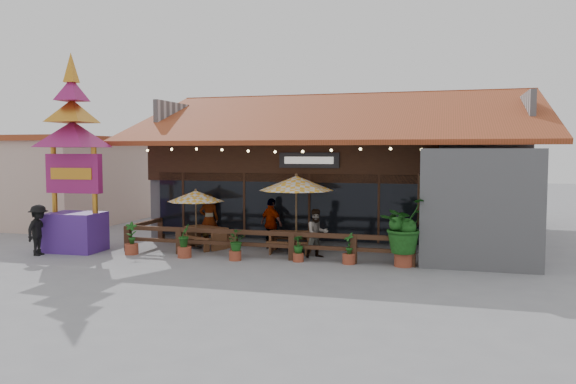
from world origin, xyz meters
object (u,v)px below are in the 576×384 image
(picnic_table_left, at_px, (206,234))
(picnic_table_right, at_px, (290,238))
(umbrella_left, at_px, (196,196))
(pedestrian, at_px, (39,230))
(tropical_plant, at_px, (404,227))
(umbrella_right, at_px, (296,184))
(thai_sign_tower, at_px, (73,140))

(picnic_table_left, relative_size, picnic_table_right, 1.22)
(umbrella_left, height_order, pedestrian, umbrella_left)
(picnic_table_left, distance_m, tropical_plant, 7.34)
(picnic_table_right, relative_size, tropical_plant, 0.79)
(umbrella_right, distance_m, picnic_table_left, 3.90)
(umbrella_left, bearing_deg, umbrella_right, 1.49)
(thai_sign_tower, height_order, tropical_plant, thai_sign_tower)
(thai_sign_tower, distance_m, tropical_plant, 11.65)
(umbrella_left, distance_m, umbrella_right, 3.78)
(thai_sign_tower, bearing_deg, pedestrian, -125.36)
(umbrella_right, bearing_deg, tropical_plant, -19.82)
(umbrella_right, bearing_deg, thai_sign_tower, -166.37)
(picnic_table_left, bearing_deg, tropical_plant, -11.03)
(thai_sign_tower, height_order, pedestrian, thai_sign_tower)
(tropical_plant, xyz_separation_m, pedestrian, (-12.02, -1.47, -0.35))
(picnic_table_right, height_order, tropical_plant, tropical_plant)
(umbrella_left, height_order, umbrella_right, umbrella_right)
(umbrella_left, xyz_separation_m, thai_sign_tower, (-3.82, -1.73, 2.03))
(umbrella_left, distance_m, pedestrian, 5.38)
(umbrella_left, bearing_deg, pedestrian, -148.87)
(thai_sign_tower, xyz_separation_m, pedestrian, (-0.71, -1.00, -3.07))
(picnic_table_left, relative_size, pedestrian, 1.18)
(umbrella_right, height_order, picnic_table_left, umbrella_right)
(picnic_table_left, bearing_deg, umbrella_right, -0.72)
(umbrella_right, distance_m, tropical_plant, 4.18)
(umbrella_left, distance_m, picnic_table_right, 3.80)
(pedestrian, bearing_deg, umbrella_right, -75.97)
(umbrella_left, xyz_separation_m, tropical_plant, (7.50, -1.26, -0.69))
(picnic_table_right, bearing_deg, pedestrian, -160.56)
(thai_sign_tower, bearing_deg, umbrella_left, 24.44)
(picnic_table_right, bearing_deg, umbrella_right, -3.07)
(picnic_table_right, distance_m, thai_sign_tower, 8.31)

